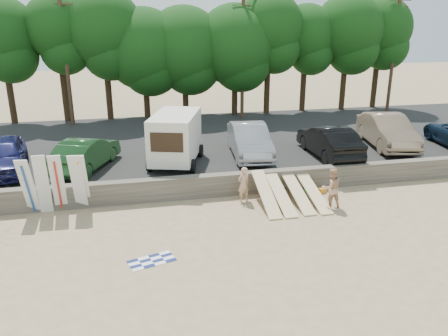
{
  "coord_description": "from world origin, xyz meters",
  "views": [
    {
      "loc": [
        -6.17,
        -14.98,
        7.49
      ],
      "look_at": [
        -2.22,
        3.0,
        1.28
      ],
      "focal_mm": 35.0,
      "sensor_mm": 36.0,
      "label": 1
    }
  ],
  "objects_px": {
    "car_1": "(86,153)",
    "car_3": "(329,141)",
    "beachgoer_a": "(243,184)",
    "cooler": "(301,194)",
    "beachgoer_b": "(331,188)",
    "box_trailer": "(176,136)",
    "car_2": "(249,140)",
    "car_4": "(387,131)",
    "car_0": "(3,155)"
  },
  "relations": [
    {
      "from": "car_1",
      "to": "car_3",
      "type": "xyz_separation_m",
      "value": [
        12.31,
        -0.59,
        0.06
      ]
    },
    {
      "from": "car_3",
      "to": "beachgoer_a",
      "type": "bearing_deg",
      "value": 32.02
    },
    {
      "from": "car_1",
      "to": "beachgoer_a",
      "type": "relative_size",
      "value": 2.96
    },
    {
      "from": "beachgoer_a",
      "to": "cooler",
      "type": "distance_m",
      "value": 2.71
    },
    {
      "from": "beachgoer_b",
      "to": "car_3",
      "type": "bearing_deg",
      "value": -113.89
    },
    {
      "from": "car_1",
      "to": "beachgoer_b",
      "type": "bearing_deg",
      "value": 174.33
    },
    {
      "from": "box_trailer",
      "to": "car_1",
      "type": "height_order",
      "value": "box_trailer"
    },
    {
      "from": "car_2",
      "to": "car_1",
      "type": "bearing_deg",
      "value": -171.71
    },
    {
      "from": "car_4",
      "to": "beachgoer_a",
      "type": "bearing_deg",
      "value": -143.76
    },
    {
      "from": "box_trailer",
      "to": "car_3",
      "type": "bearing_deg",
      "value": 14.52
    },
    {
      "from": "beachgoer_a",
      "to": "cooler",
      "type": "bearing_deg",
      "value": 160.18
    },
    {
      "from": "car_1",
      "to": "car_2",
      "type": "height_order",
      "value": "car_2"
    },
    {
      "from": "car_0",
      "to": "car_3",
      "type": "distance_m",
      "value": 16.06
    },
    {
      "from": "car_1",
      "to": "beachgoer_a",
      "type": "height_order",
      "value": "car_1"
    },
    {
      "from": "beachgoer_a",
      "to": "car_4",
      "type": "bearing_deg",
      "value": -173.14
    },
    {
      "from": "car_2",
      "to": "car_3",
      "type": "distance_m",
      "value": 4.17
    },
    {
      "from": "car_4",
      "to": "car_1",
      "type": "bearing_deg",
      "value": -166.86
    },
    {
      "from": "car_1",
      "to": "cooler",
      "type": "distance_m",
      "value": 10.34
    },
    {
      "from": "box_trailer",
      "to": "car_3",
      "type": "relative_size",
      "value": 0.88
    },
    {
      "from": "box_trailer",
      "to": "cooler",
      "type": "height_order",
      "value": "box_trailer"
    },
    {
      "from": "beachgoer_a",
      "to": "cooler",
      "type": "xyz_separation_m",
      "value": [
        2.64,
        -0.09,
        -0.62
      ]
    },
    {
      "from": "box_trailer",
      "to": "car_4",
      "type": "bearing_deg",
      "value": 20.59
    },
    {
      "from": "car_4",
      "to": "beachgoer_b",
      "type": "height_order",
      "value": "car_4"
    },
    {
      "from": "car_3",
      "to": "car_4",
      "type": "relative_size",
      "value": 0.91
    },
    {
      "from": "box_trailer",
      "to": "beachgoer_b",
      "type": "xyz_separation_m",
      "value": [
        5.91,
        -5.19,
        -1.25
      ]
    },
    {
      "from": "car_4",
      "to": "cooler",
      "type": "height_order",
      "value": "car_4"
    },
    {
      "from": "car_0",
      "to": "beachgoer_a",
      "type": "height_order",
      "value": "car_0"
    },
    {
      "from": "car_0",
      "to": "car_2",
      "type": "bearing_deg",
      "value": -8.22
    },
    {
      "from": "beachgoer_a",
      "to": "beachgoer_b",
      "type": "bearing_deg",
      "value": 139.88
    },
    {
      "from": "car_1",
      "to": "cooler",
      "type": "relative_size",
      "value": 12.21
    },
    {
      "from": "car_4",
      "to": "beachgoer_b",
      "type": "bearing_deg",
      "value": -125.01
    },
    {
      "from": "beachgoer_a",
      "to": "beachgoer_b",
      "type": "xyz_separation_m",
      "value": [
        3.43,
        -1.41,
        0.08
      ]
    },
    {
      "from": "car_0",
      "to": "car_4",
      "type": "xyz_separation_m",
      "value": [
        20.09,
        0.21,
        0.07
      ]
    },
    {
      "from": "box_trailer",
      "to": "beachgoer_b",
      "type": "height_order",
      "value": "box_trailer"
    },
    {
      "from": "car_3",
      "to": "beachgoer_b",
      "type": "relative_size",
      "value": 2.89
    },
    {
      "from": "car_2",
      "to": "beachgoer_a",
      "type": "xyz_separation_m",
      "value": [
        -1.44,
        -4.26,
        -0.77
      ]
    },
    {
      "from": "car_2",
      "to": "beachgoer_b",
      "type": "bearing_deg",
      "value": -64.59
    },
    {
      "from": "car_1",
      "to": "car_4",
      "type": "bearing_deg",
      "value": -156.49
    },
    {
      "from": "car_0",
      "to": "car_3",
      "type": "xyz_separation_m",
      "value": [
        16.04,
        -0.84,
        -0.01
      ]
    },
    {
      "from": "cooler",
      "to": "beachgoer_a",
      "type": "bearing_deg",
      "value": -172.47
    },
    {
      "from": "beachgoer_b",
      "to": "car_0",
      "type": "bearing_deg",
      "value": -22.08
    },
    {
      "from": "box_trailer",
      "to": "beachgoer_a",
      "type": "xyz_separation_m",
      "value": [
        2.47,
        -3.79,
        -1.33
      ]
    },
    {
      "from": "box_trailer",
      "to": "car_0",
      "type": "height_order",
      "value": "box_trailer"
    },
    {
      "from": "car_1",
      "to": "car_2",
      "type": "distance_m",
      "value": 8.25
    },
    {
      "from": "car_3",
      "to": "car_4",
      "type": "xyz_separation_m",
      "value": [
        4.05,
        1.05,
        0.08
      ]
    },
    {
      "from": "beachgoer_a",
      "to": "beachgoer_b",
      "type": "distance_m",
      "value": 3.71
    },
    {
      "from": "box_trailer",
      "to": "cooler",
      "type": "relative_size",
      "value": 11.54
    },
    {
      "from": "car_1",
      "to": "beachgoer_b",
      "type": "height_order",
      "value": "car_1"
    },
    {
      "from": "box_trailer",
      "to": "car_2",
      "type": "relative_size",
      "value": 0.85
    },
    {
      "from": "car_3",
      "to": "beachgoer_a",
      "type": "distance_m",
      "value": 6.49
    }
  ]
}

